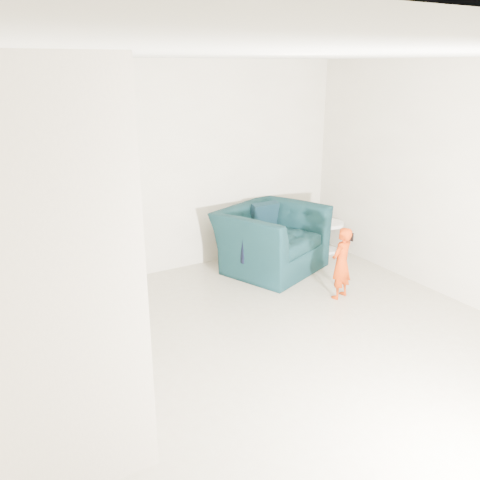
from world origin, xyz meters
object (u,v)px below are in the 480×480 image
object	(u,v)px
armchair	(271,239)
staircase	(39,299)
side_table	(328,232)
toddler	(341,263)

from	to	relation	value
armchair	staircase	xyz separation A→B (m)	(-3.15, -1.54, 0.53)
side_table	staircase	distance (m)	4.62
armchair	toddler	distance (m)	1.18
toddler	staircase	size ratio (longest dim) A/B	0.24
toddler	staircase	bearing A→B (deg)	-10.57
toddler	side_table	size ratio (longest dim) A/B	1.93
armchair	staircase	distance (m)	3.55
armchair	toddler	bearing A→B (deg)	-101.43
staircase	armchair	bearing A→B (deg)	26.00
armchair	side_table	world-z (taller)	armchair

